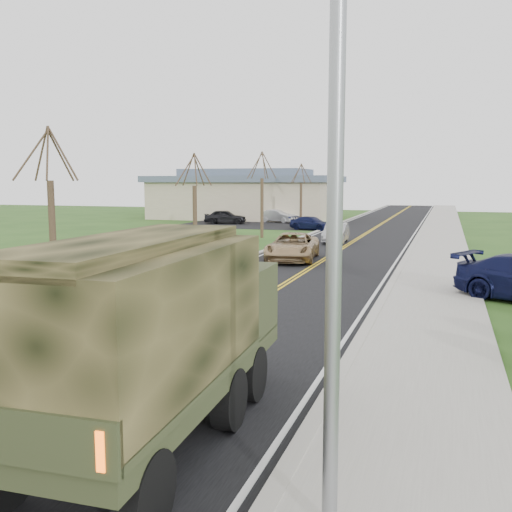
% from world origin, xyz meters
% --- Properties ---
extents(ground, '(160.00, 160.00, 0.00)m').
position_xyz_m(ground, '(0.00, 0.00, 0.00)').
color(ground, '#254617').
rests_on(ground, ground).
extents(road, '(8.00, 120.00, 0.01)m').
position_xyz_m(road, '(0.00, 40.00, 0.01)').
color(road, black).
rests_on(road, ground).
extents(curb_right, '(0.30, 120.00, 0.12)m').
position_xyz_m(curb_right, '(4.15, 40.00, 0.06)').
color(curb_right, '#9E998E').
rests_on(curb_right, ground).
extents(sidewalk_right, '(3.20, 120.00, 0.10)m').
position_xyz_m(sidewalk_right, '(5.90, 40.00, 0.05)').
color(sidewalk_right, '#9E998E').
rests_on(sidewalk_right, ground).
extents(curb_left, '(0.30, 120.00, 0.10)m').
position_xyz_m(curb_left, '(-4.15, 40.00, 0.05)').
color(curb_left, '#9E998E').
rests_on(curb_left, ground).
extents(street_light, '(1.65, 0.22, 8.00)m').
position_xyz_m(street_light, '(4.90, -0.50, 4.43)').
color(street_light, gray).
rests_on(street_light, ground).
extents(bare_tree_a, '(1.93, 2.26, 6.08)m').
position_xyz_m(bare_tree_a, '(-7.00, 10.00, 2.63)').
color(bare_tree_a, '#38281C').
rests_on(bare_tree_a, ground).
extents(bare_tree_b, '(1.83, 2.14, 5.73)m').
position_xyz_m(bare_tree_b, '(-7.00, 22.00, 2.48)').
color(bare_tree_b, '#38281C').
rests_on(bare_tree_b, ground).
extents(bare_tree_c, '(2.04, 2.39, 6.42)m').
position_xyz_m(bare_tree_c, '(-7.00, 34.00, 2.78)').
color(bare_tree_c, '#38281C').
rests_on(bare_tree_c, ground).
extents(bare_tree_d, '(1.88, 2.20, 5.91)m').
position_xyz_m(bare_tree_d, '(-7.00, 46.00, 2.55)').
color(bare_tree_d, '#38281C').
rests_on(bare_tree_d, ground).
extents(commercial_building, '(25.50, 21.50, 5.65)m').
position_xyz_m(commercial_building, '(-15.98, 55.97, 2.69)').
color(commercial_building, tan).
rests_on(commercial_building, ground).
extents(military_truck, '(2.61, 6.82, 3.35)m').
position_xyz_m(military_truck, '(1.86, 1.03, 1.92)').
color(military_truck, black).
rests_on(military_truck, ground).
extents(suv_champagne, '(3.03, 5.52, 1.47)m').
position_xyz_m(suv_champagne, '(-1.56, 22.50, 0.73)').
color(suv_champagne, tan).
rests_on(suv_champagne, ground).
extents(sedan_silver, '(1.61, 4.11, 1.33)m').
position_xyz_m(sedan_silver, '(-1.03, 32.09, 0.67)').
color(sedan_silver, '#A4A5A9').
rests_on(sedan_silver, ground).
extents(lot_car_dark, '(4.46, 2.61, 1.43)m').
position_xyz_m(lot_car_dark, '(-14.87, 46.42, 0.71)').
color(lot_car_dark, black).
rests_on(lot_car_dark, ground).
extents(lot_car_silver, '(4.36, 2.87, 1.36)m').
position_xyz_m(lot_car_silver, '(-10.36, 50.00, 0.68)').
color(lot_car_silver, '#B7B7BC').
rests_on(lot_car_silver, ground).
extents(lot_car_navy, '(4.34, 2.82, 1.17)m').
position_xyz_m(lot_car_navy, '(-5.00, 42.00, 0.58)').
color(lot_car_navy, '#0E1336').
rests_on(lot_car_navy, ground).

